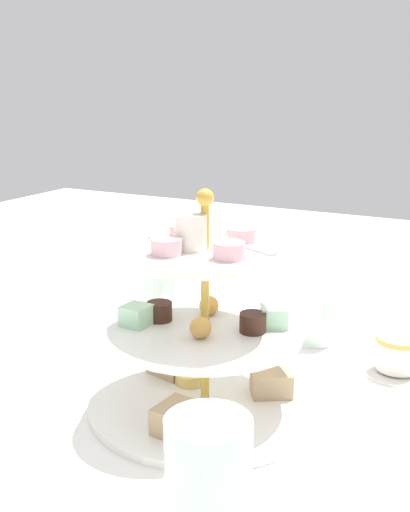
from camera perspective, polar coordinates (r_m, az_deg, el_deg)
ground_plane at (r=0.78m, az=-0.00°, el=-13.29°), size 2.40×2.40×0.00m
tiered_serving_stand at (r=0.74m, az=-0.04°, el=-7.84°), size 0.28×0.28×0.26m
water_glass_tall_right at (r=0.52m, az=0.28°, el=-20.58°), size 0.07×0.07×0.13m
water_glass_short_left at (r=0.96m, az=9.89°, el=-5.60°), size 0.06×0.06×0.07m
teacup_with_saucer at (r=0.88m, az=16.92°, el=-8.55°), size 0.09×0.09×0.05m
water_glass_mid_back at (r=0.96m, az=-4.21°, el=-4.33°), size 0.06×0.06×0.10m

